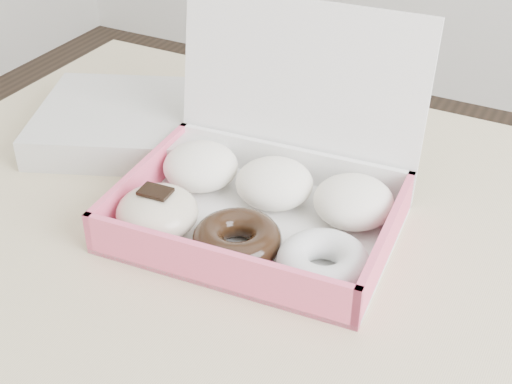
% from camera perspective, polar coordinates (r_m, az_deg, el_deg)
% --- Properties ---
extents(table, '(1.20, 0.80, 0.75)m').
position_cam_1_polar(table, '(0.79, 6.98, -10.90)').
color(table, tan).
rests_on(table, ground).
extents(donut_box, '(0.31, 0.28, 0.22)m').
position_cam_1_polar(donut_box, '(0.78, 0.35, -0.25)').
color(donut_box, white).
rests_on(donut_box, table).
extents(newspapers, '(0.32, 0.29, 0.04)m').
position_cam_1_polar(newspapers, '(0.97, -9.43, 5.52)').
color(newspapers, silver).
rests_on(newspapers, table).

